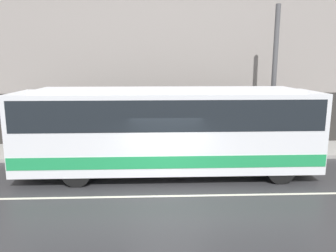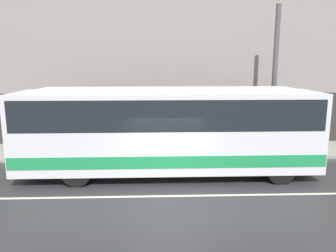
% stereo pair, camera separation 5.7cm
% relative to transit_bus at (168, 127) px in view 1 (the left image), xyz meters
% --- Properties ---
extents(ground_plane, '(60.00, 60.00, 0.00)m').
position_rel_transit_bus_xyz_m(ground_plane, '(-0.11, -2.14, -1.92)').
color(ground_plane, '#2D2D30').
extents(sidewalk, '(60.00, 2.89, 0.16)m').
position_rel_transit_bus_xyz_m(sidewalk, '(-0.11, 3.31, -1.85)').
color(sidewalk, gray).
rests_on(sidewalk, ground_plane).
extents(building_facade, '(60.00, 0.35, 11.75)m').
position_rel_transit_bus_xyz_m(building_facade, '(-0.11, 4.90, 3.75)').
color(building_facade, gray).
rests_on(building_facade, ground_plane).
extents(lane_stripe, '(54.00, 0.14, 0.01)m').
position_rel_transit_bus_xyz_m(lane_stripe, '(-0.11, -2.14, -1.92)').
color(lane_stripe, beige).
rests_on(lane_stripe, ground_plane).
extents(transit_bus, '(11.43, 2.57, 3.42)m').
position_rel_transit_bus_xyz_m(transit_bus, '(0.00, 0.00, 0.00)').
color(transit_bus, silver).
rests_on(transit_bus, ground_plane).
extents(utility_pole_near, '(0.22, 0.22, 6.79)m').
position_rel_transit_bus_xyz_m(utility_pole_near, '(5.04, 2.69, 1.63)').
color(utility_pole_near, '#4C4C4F').
rests_on(utility_pole_near, sidewalk).
extents(pedestrian_waiting, '(0.36, 0.36, 1.54)m').
position_rel_transit_bus_xyz_m(pedestrian_waiting, '(1.53, 4.05, -1.06)').
color(pedestrian_waiting, navy).
rests_on(pedestrian_waiting, sidewalk).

